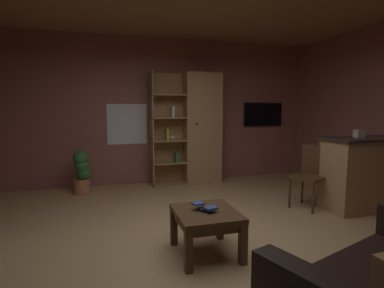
% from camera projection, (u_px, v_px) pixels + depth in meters
% --- Properties ---
extents(floor, '(6.45, 5.87, 0.02)m').
position_uv_depth(floor, '(202.00, 246.00, 3.26)').
color(floor, tan).
rests_on(floor, ground).
extents(wall_back, '(6.57, 0.06, 2.81)m').
position_uv_depth(wall_back, '(156.00, 111.00, 5.92)').
color(wall_back, '#8E544C').
rests_on(wall_back, ground).
extents(window_pane_back, '(0.74, 0.01, 0.76)m').
position_uv_depth(window_pane_back, '(127.00, 124.00, 5.76)').
color(window_pane_back, white).
extents(bookshelf_cabinet, '(1.36, 0.41, 2.14)m').
position_uv_depth(bookshelf_cabinet, '(198.00, 129.00, 5.92)').
color(bookshelf_cabinet, '#A87F51').
rests_on(bookshelf_cabinet, ground).
extents(kitchen_bar_counter, '(1.51, 0.61, 1.05)m').
position_uv_depth(kitchen_bar_counter, '(373.00, 173.00, 4.41)').
color(kitchen_bar_counter, '#A87F51').
rests_on(kitchen_bar_counter, ground).
extents(tissue_box, '(0.14, 0.14, 0.11)m').
position_uv_depth(tissue_box, '(359.00, 133.00, 4.33)').
color(tissue_box, '#BFB299').
rests_on(tissue_box, kitchen_bar_counter).
extents(coffee_table, '(0.61, 0.67, 0.45)m').
position_uv_depth(coffee_table, '(206.00, 219.00, 3.02)').
color(coffee_table, '#4C331E').
rests_on(coffee_table, ground).
extents(table_book_0, '(0.13, 0.10, 0.03)m').
position_uv_depth(table_book_0, '(205.00, 209.00, 3.02)').
color(table_book_0, black).
rests_on(table_book_0, coffee_table).
extents(table_book_1, '(0.14, 0.13, 0.02)m').
position_uv_depth(table_book_1, '(211.00, 208.00, 2.96)').
color(table_book_1, '#2D4C8C').
rests_on(table_book_1, coffee_table).
extents(table_book_2, '(0.13, 0.11, 0.02)m').
position_uv_depth(table_book_2, '(198.00, 204.00, 3.04)').
color(table_book_2, '#2D4C8C').
rests_on(table_book_2, coffee_table).
extents(dining_chair, '(0.56, 0.56, 0.92)m').
position_uv_depth(dining_chair, '(311.00, 172.00, 4.46)').
color(dining_chair, '#4C331E').
rests_on(dining_chair, ground).
extents(potted_floor_plant, '(0.30, 0.28, 0.75)m').
position_uv_depth(potted_floor_plant, '(82.00, 172.00, 5.21)').
color(potted_floor_plant, '#B77051').
rests_on(potted_floor_plant, ground).
extents(wall_mounted_tv, '(0.89, 0.06, 0.50)m').
position_uv_depth(wall_mounted_tv, '(263.00, 114.00, 6.51)').
color(wall_mounted_tv, black).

